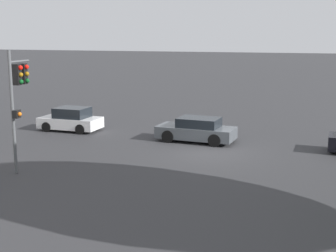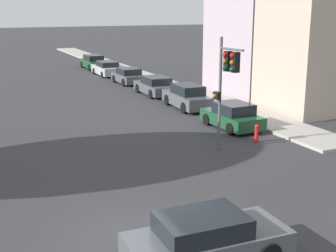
{
  "view_description": "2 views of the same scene",
  "coord_description": "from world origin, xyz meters",
  "px_view_note": "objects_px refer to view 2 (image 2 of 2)",
  "views": [
    {
      "loc": [
        -6.18,
        22.61,
        5.87
      ],
      "look_at": [
        0.13,
        5.63,
        2.38
      ],
      "focal_mm": 50.0,
      "sensor_mm": 36.0,
      "label": 1
    },
    {
      "loc": [
        -4.26,
        -11.95,
        6.62
      ],
      "look_at": [
        3.67,
        5.42,
        1.73
      ],
      "focal_mm": 50.0,
      "sensor_mm": 36.0,
      "label": 2
    }
  ],
  "objects_px": {
    "parked_car_0": "(232,116)",
    "parked_car_5": "(93,62)",
    "crossing_car_0": "(206,240)",
    "parked_car_4": "(107,69)",
    "fire_hydrant": "(257,133)",
    "parked_car_2": "(156,86)",
    "parked_car_3": "(128,76)",
    "parked_car_1": "(187,97)",
    "traffic_signal": "(226,74)"
  },
  "relations": [
    {
      "from": "parked_car_1",
      "to": "parked_car_3",
      "type": "xyz_separation_m",
      "value": [
        -0.02,
        11.42,
        -0.11
      ]
    },
    {
      "from": "fire_hydrant",
      "to": "parked_car_5",
      "type": "bearing_deg",
      "value": 89.19
    },
    {
      "from": "parked_car_4",
      "to": "parked_car_5",
      "type": "distance_m",
      "value": 5.57
    },
    {
      "from": "parked_car_0",
      "to": "parked_car_3",
      "type": "relative_size",
      "value": 1.0
    },
    {
      "from": "parked_car_4",
      "to": "fire_hydrant",
      "type": "xyz_separation_m",
      "value": [
        -0.26,
        -25.82,
        -0.18
      ]
    },
    {
      "from": "traffic_signal",
      "to": "parked_car_2",
      "type": "bearing_deg",
      "value": -108.22
    },
    {
      "from": "traffic_signal",
      "to": "parked_car_4",
      "type": "height_order",
      "value": "traffic_signal"
    },
    {
      "from": "crossing_car_0",
      "to": "parked_car_1",
      "type": "distance_m",
      "value": 19.52
    },
    {
      "from": "parked_car_1",
      "to": "parked_car_2",
      "type": "bearing_deg",
      "value": 1.83
    },
    {
      "from": "parked_car_1",
      "to": "crossing_car_0",
      "type": "bearing_deg",
      "value": 156.86
    },
    {
      "from": "parked_car_2",
      "to": "parked_car_3",
      "type": "relative_size",
      "value": 1.14
    },
    {
      "from": "parked_car_1",
      "to": "parked_car_4",
      "type": "distance_m",
      "value": 17.13
    },
    {
      "from": "parked_car_3",
      "to": "parked_car_5",
      "type": "bearing_deg",
      "value": -1.59
    },
    {
      "from": "parked_car_1",
      "to": "fire_hydrant",
      "type": "relative_size",
      "value": 5.05
    },
    {
      "from": "parked_car_4",
      "to": "parked_car_0",
      "type": "bearing_deg",
      "value": -179.69
    },
    {
      "from": "parked_car_3",
      "to": "fire_hydrant",
      "type": "xyz_separation_m",
      "value": [
        -0.46,
        -20.11,
        -0.17
      ]
    },
    {
      "from": "parked_car_5",
      "to": "fire_hydrant",
      "type": "relative_size",
      "value": 5.11
    },
    {
      "from": "parked_car_2",
      "to": "parked_car_0",
      "type": "bearing_deg",
      "value": 179.62
    },
    {
      "from": "parked_car_3",
      "to": "parked_car_4",
      "type": "bearing_deg",
      "value": 0.33
    },
    {
      "from": "crossing_car_0",
      "to": "parked_car_0",
      "type": "height_order",
      "value": "parked_car_0"
    },
    {
      "from": "parked_car_1",
      "to": "parked_car_2",
      "type": "height_order",
      "value": "parked_car_1"
    },
    {
      "from": "parked_car_4",
      "to": "parked_car_5",
      "type": "height_order",
      "value": "parked_car_5"
    },
    {
      "from": "parked_car_0",
      "to": "parked_car_3",
      "type": "distance_m",
      "value": 17.23
    },
    {
      "from": "parked_car_0",
      "to": "parked_car_5",
      "type": "distance_m",
      "value": 28.5
    },
    {
      "from": "traffic_signal",
      "to": "parked_car_2",
      "type": "height_order",
      "value": "traffic_signal"
    },
    {
      "from": "crossing_car_0",
      "to": "parked_car_1",
      "type": "xyz_separation_m",
      "value": [
        8.34,
        17.65,
        0.1
      ]
    },
    {
      "from": "parked_car_1",
      "to": "parked_car_2",
      "type": "distance_m",
      "value": 5.44
    },
    {
      "from": "parked_car_0",
      "to": "parked_car_2",
      "type": "bearing_deg",
      "value": -2.78
    },
    {
      "from": "parked_car_0",
      "to": "parked_car_5",
      "type": "relative_size",
      "value": 0.84
    },
    {
      "from": "parked_car_4",
      "to": "crossing_car_0",
      "type": "bearing_deg",
      "value": 166.85
    },
    {
      "from": "parked_car_1",
      "to": "parked_car_5",
      "type": "relative_size",
      "value": 0.99
    },
    {
      "from": "parked_car_0",
      "to": "parked_car_4",
      "type": "distance_m",
      "value": 22.94
    },
    {
      "from": "crossing_car_0",
      "to": "parked_car_2",
      "type": "bearing_deg",
      "value": 71.81
    },
    {
      "from": "parked_car_3",
      "to": "traffic_signal",
      "type": "bearing_deg",
      "value": 170.75
    },
    {
      "from": "parked_car_5",
      "to": "parked_car_1",
      "type": "bearing_deg",
      "value": 178.72
    },
    {
      "from": "parked_car_0",
      "to": "parked_car_5",
      "type": "height_order",
      "value": "parked_car_5"
    },
    {
      "from": "crossing_car_0",
      "to": "parked_car_4",
      "type": "height_order",
      "value": "parked_car_4"
    },
    {
      "from": "parked_car_0",
      "to": "parked_car_2",
      "type": "height_order",
      "value": "parked_car_0"
    },
    {
      "from": "traffic_signal",
      "to": "fire_hydrant",
      "type": "bearing_deg",
      "value": -170.4
    },
    {
      "from": "parked_car_4",
      "to": "fire_hydrant",
      "type": "bearing_deg",
      "value": 179.43
    },
    {
      "from": "traffic_signal",
      "to": "parked_car_0",
      "type": "distance_m",
      "value": 5.39
    },
    {
      "from": "crossing_car_0",
      "to": "fire_hydrant",
      "type": "distance_m",
      "value": 11.92
    },
    {
      "from": "parked_car_0",
      "to": "parked_car_3",
      "type": "bearing_deg",
      "value": -2.4
    },
    {
      "from": "parked_car_0",
      "to": "parked_car_5",
      "type": "xyz_separation_m",
      "value": [
        0.06,
        28.5,
        0.03
      ]
    },
    {
      "from": "traffic_signal",
      "to": "parked_car_2",
      "type": "relative_size",
      "value": 1.17
    },
    {
      "from": "parked_car_0",
      "to": "crossing_car_0",
      "type": "bearing_deg",
      "value": 142.98
    },
    {
      "from": "parked_car_2",
      "to": "fire_hydrant",
      "type": "bearing_deg",
      "value": 178.21
    },
    {
      "from": "crossing_car_0",
      "to": "parked_car_5",
      "type": "distance_m",
      "value": 41.19
    },
    {
      "from": "crossing_car_0",
      "to": "fire_hydrant",
      "type": "xyz_separation_m",
      "value": [
        7.87,
        8.96,
        -0.17
      ]
    },
    {
      "from": "parked_car_2",
      "to": "parked_car_5",
      "type": "relative_size",
      "value": 0.96
    }
  ]
}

